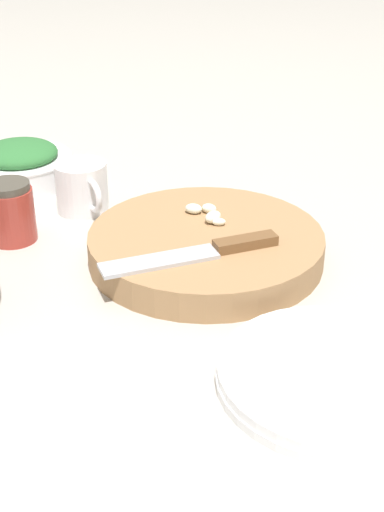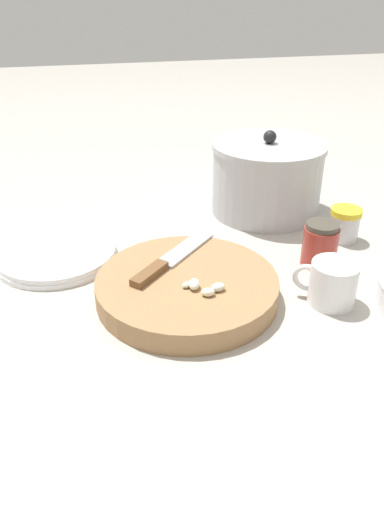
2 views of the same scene
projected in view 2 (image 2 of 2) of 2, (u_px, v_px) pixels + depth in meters
ground_plane at (197, 270)px, 0.92m from camera, size 5.00×5.00×0.00m
cutting_board at (187, 288)px, 0.83m from camera, size 0.30×0.30×0.04m
chef_knife at (169, 260)px, 0.86m from camera, size 0.18×0.18×0.01m
garlic_cloves at (202, 287)px, 0.78m from camera, size 0.06×0.05×0.02m
spice_jar at (344, 224)px, 1.01m from camera, size 0.06×0.06×0.07m
coffee_mug at (332, 283)px, 0.81m from camera, size 0.10×0.08×0.07m
plate_stack at (56, 254)px, 0.95m from camera, size 0.23×0.23×0.02m
honey_jar at (320, 244)px, 0.92m from camera, size 0.07×0.07×0.08m
stock_pot at (267, 178)px, 1.11m from camera, size 0.25×0.25×0.19m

